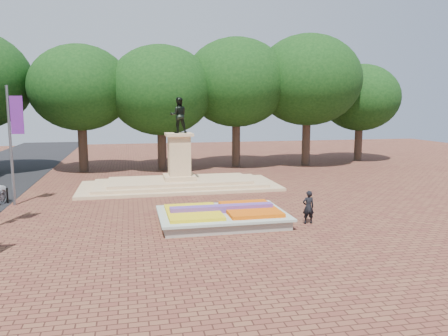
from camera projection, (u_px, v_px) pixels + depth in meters
name	position (u px, v px, depth m)	size (l,w,h in m)	color
ground	(196.00, 214.00, 23.65)	(90.00, 90.00, 0.00)	brown
flower_bed	(223.00, 216.00, 21.87)	(6.30, 4.30, 0.91)	gray
monument	(179.00, 175.00, 31.26)	(14.00, 6.00, 6.40)	tan
tree_row_back	(191.00, 96.00, 40.58)	(44.80, 8.80, 10.43)	#3B2D20
pedestrian	(308.00, 207.00, 21.73)	(0.61, 0.40, 1.67)	black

